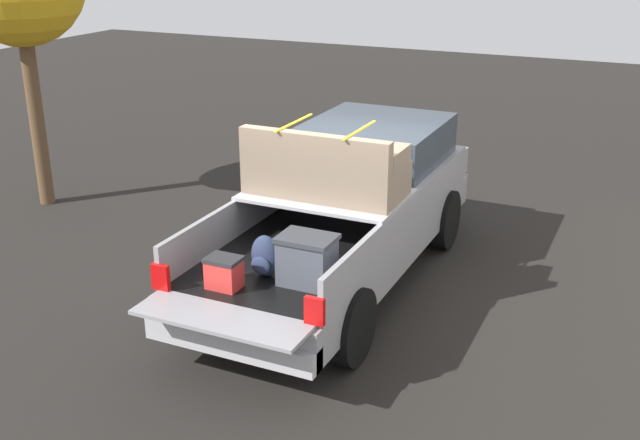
# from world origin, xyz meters

# --- Properties ---
(ground_plane) EXTENTS (40.00, 40.00, 0.00)m
(ground_plane) POSITION_xyz_m (0.00, 0.00, 0.00)
(ground_plane) COLOR black
(pickup_truck) EXTENTS (6.05, 2.06, 2.23)m
(pickup_truck) POSITION_xyz_m (0.38, -0.00, 0.98)
(pickup_truck) COLOR gray
(pickup_truck) RESTS_ON ground_plane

